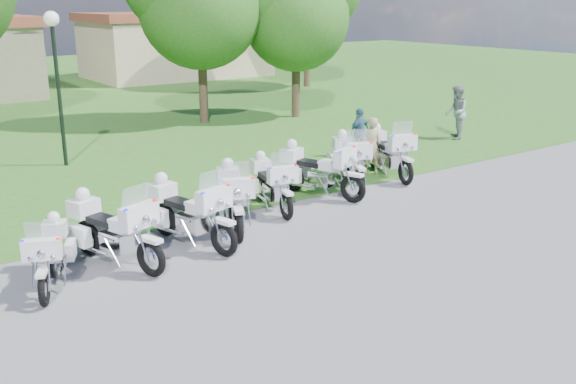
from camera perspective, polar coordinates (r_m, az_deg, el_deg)
ground at (r=13.27m, az=4.11°, el=-4.93°), size 100.00×100.00×0.00m
grass_lawn at (r=37.66m, az=-23.08°, el=7.95°), size 100.00×48.00×0.01m
motorcycle_0 at (r=12.14m, az=-20.36°, el=-5.12°), size 1.22×1.95×1.40m
motorcycle_1 at (r=12.68m, az=-15.42°, el=-3.14°), size 1.35×2.43×1.70m
motorcycle_2 at (r=13.37m, az=-8.94°, el=-1.66°), size 1.24×2.50×1.71m
motorcycle_3 at (r=14.30m, az=-4.98°, el=-0.34°), size 1.45×2.36×1.69m
motorcycle_4 at (r=15.53m, az=-1.52°, el=0.88°), size 1.07×2.28×1.55m
motorcycle_5 at (r=16.52m, az=2.61°, el=2.07°), size 1.38×2.43×1.71m
motorcycle_6 at (r=17.68m, az=5.44°, el=2.95°), size 1.47×2.32×1.68m
motorcycle_7 at (r=18.67m, az=8.87°, el=3.62°), size 1.28×2.50×1.72m
lamp_post at (r=20.36m, az=-20.03°, el=11.62°), size 0.44×0.44×4.58m
tree_3 at (r=27.69m, az=0.62°, el=16.11°), size 5.21×4.44×6.94m
building_east at (r=43.87m, az=-9.92°, el=12.79°), size 11.44×7.28×4.10m
bystander_a at (r=18.69m, az=7.41°, el=4.07°), size 0.73×0.65×1.68m
bystander_b at (r=24.17m, az=14.71°, el=6.86°), size 1.19×1.19×1.95m
bystander_c at (r=20.92m, az=6.38°, el=5.30°), size 0.96×0.52×1.56m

